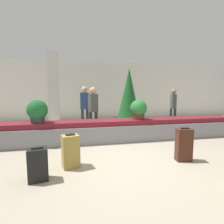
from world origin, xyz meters
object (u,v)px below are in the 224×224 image
Objects in this scene: pillar at (54,90)px; suitcase_1 at (184,145)px; traveler_0 at (173,104)px; traveler_2 at (93,106)px; decorated_tree at (129,96)px; suitcase_2 at (71,151)px; traveler_1 at (85,104)px; suitcase_3 at (38,164)px; potted_plant_1 at (37,111)px; potted_plant_0 at (138,109)px.

pillar is 5.78m from suitcase_1.
traveler_0 is 0.97× the size of traveler_2.
decorated_tree is (3.20, -0.63, -0.24)m from pillar.
traveler_1 is (0.49, 3.58, 0.72)m from suitcase_2.
potted_plant_1 is at bearing 91.32° from suitcase_3.
potted_plant_1 is 2.37m from traveler_1.
traveler_1 is at bearing 130.65° from potted_plant_0.
suitcase_1 reaches higher than suitcase_2.
pillar is at bearing 103.78° from traveler_2.
suitcase_2 is 2.78m from potted_plant_0.
potted_plant_0 reaches higher than suitcase_2.
traveler_1 is 1.03× the size of traveler_2.
suitcase_3 is 0.36× the size of traveler_0.
potted_plant_1 reaches higher than suitcase_1.
suitcase_1 is (3.24, -4.62, -1.23)m from pillar.
potted_plant_0 is (2.88, -2.72, -0.62)m from pillar.
pillar is 1.25× the size of decorated_tree.
pillar is at bearing 161.30° from traveler_1.
traveler_0 is (5.28, 1.74, -0.00)m from potted_plant_1.
pillar is at bearing 132.48° from suitcase_1.
pillar is at bearing 83.69° from suitcase_3.
suitcase_1 is 4.30m from traveler_1.
suitcase_1 reaches higher than suitcase_3.
traveler_2 is at bearing -147.29° from decorated_tree.
suitcase_1 is 2.03m from potted_plant_0.
decorated_tree is at bearing 4.53° from traveler_2.
pillar is 1.88× the size of traveler_2.
potted_plant_1 reaches higher than potted_plant_0.
decorated_tree is at bearing -11.18° from pillar.
traveler_1 is at bearing -173.36° from decorated_tree.
pillar reaches higher than potted_plant_1.
traveler_0 is (4.35, 3.43, 0.65)m from suitcase_2.
suitcase_1 is 2.46m from suitcase_2.
pillar is 4.01m from potted_plant_0.
traveler_0 is (4.89, 3.87, 0.70)m from suitcase_3.
potted_plant_1 is at bearing -93.08° from pillar.
traveler_2 is 0.67× the size of decorated_tree.
decorated_tree is at bearing 32.27° from potted_plant_1.
pillar is 5.33× the size of suitcase_3.
traveler_1 is at bearing 125.00° from suitcase_1.
potted_plant_1 reaches higher than suitcase_2.
traveler_2 is at bearing 127.80° from suitcase_1.
traveler_1 reaches higher than suitcase_3.
suitcase_3 is 0.91× the size of potted_plant_1.
suitcase_2 is at bearing -176.79° from suitcase_1.
traveler_2 is at bearing 60.43° from suitcase_2.
suitcase_1 is 0.45× the size of traveler_2.
potted_plant_1 is (-3.02, -0.03, 0.01)m from potted_plant_0.
decorated_tree reaches higher than potted_plant_0.
suitcase_2 is at bearing -122.40° from decorated_tree.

